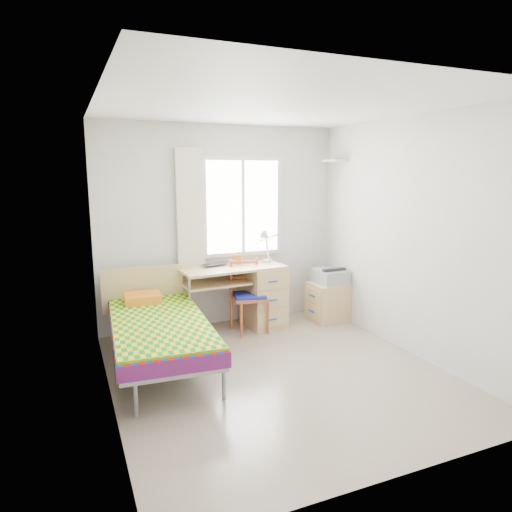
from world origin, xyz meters
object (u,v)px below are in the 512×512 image
at_px(desk, 258,293).
at_px(chair, 248,291).
at_px(bed, 158,326).
at_px(cabinet, 328,302).
at_px(printer, 330,276).

relative_size(desk, chair, 1.48).
bearing_deg(bed, cabinet, 16.70).
distance_m(desk, chair, 0.23).
distance_m(bed, chair, 1.41).
bearing_deg(chair, bed, -142.04).
bearing_deg(chair, cabinet, 8.81).
height_order(bed, chair, chair).
xyz_separation_m(chair, cabinet, (1.14, -0.06, -0.25)).
bearing_deg(desk, cabinet, -14.77).
bearing_deg(cabinet, bed, -169.99).
bearing_deg(desk, printer, -12.66).
bearing_deg(chair, printer, 10.35).
bearing_deg(bed, printer, 17.13).
relative_size(cabinet, printer, 1.16).
xyz_separation_m(desk, cabinet, (0.96, -0.18, -0.18)).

